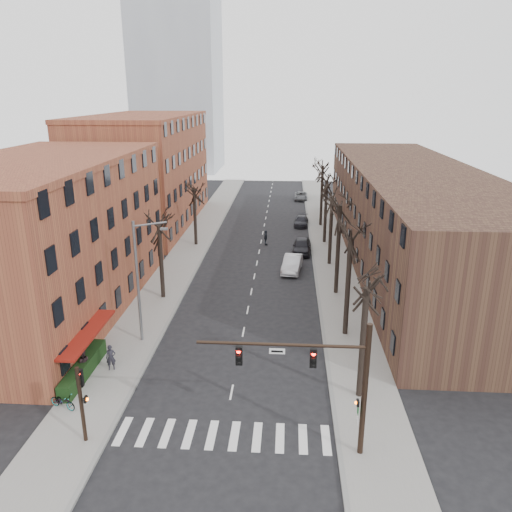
% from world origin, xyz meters
% --- Properties ---
extents(ground, '(160.00, 160.00, 0.00)m').
position_xyz_m(ground, '(0.00, 0.00, 0.00)').
color(ground, black).
rests_on(ground, ground).
extents(sidewalk_left, '(4.00, 90.00, 0.15)m').
position_xyz_m(sidewalk_left, '(-8.00, 35.00, 0.07)').
color(sidewalk_left, gray).
rests_on(sidewalk_left, ground).
extents(sidewalk_right, '(4.00, 90.00, 0.15)m').
position_xyz_m(sidewalk_right, '(8.00, 35.00, 0.07)').
color(sidewalk_right, gray).
rests_on(sidewalk_right, ground).
extents(building_left_near, '(12.00, 26.00, 12.00)m').
position_xyz_m(building_left_near, '(-16.00, 15.00, 6.00)').
color(building_left_near, brown).
rests_on(building_left_near, ground).
extents(building_left_far, '(12.00, 28.00, 14.00)m').
position_xyz_m(building_left_far, '(-16.00, 44.00, 7.00)').
color(building_left_far, brown).
rests_on(building_left_far, ground).
extents(building_right, '(12.00, 50.00, 10.00)m').
position_xyz_m(building_right, '(16.00, 30.00, 5.00)').
color(building_right, '#4D3324').
rests_on(building_right, ground).
extents(office_tower, '(18.00, 18.00, 60.00)m').
position_xyz_m(office_tower, '(-22.00, 95.00, 30.00)').
color(office_tower, '#B2B7BF').
rests_on(office_tower, ground).
extents(awning_left, '(1.20, 7.00, 0.15)m').
position_xyz_m(awning_left, '(-9.40, 6.00, 0.00)').
color(awning_left, maroon).
rests_on(awning_left, ground).
extents(hedge, '(0.80, 6.00, 1.00)m').
position_xyz_m(hedge, '(-9.50, 5.00, 0.65)').
color(hedge, black).
rests_on(hedge, sidewalk_left).
extents(tree_right_a, '(5.20, 5.20, 10.00)m').
position_xyz_m(tree_right_a, '(7.60, 4.00, 0.00)').
color(tree_right_a, black).
rests_on(tree_right_a, ground).
extents(tree_right_b, '(5.20, 5.20, 10.80)m').
position_xyz_m(tree_right_b, '(7.60, 12.00, 0.00)').
color(tree_right_b, black).
rests_on(tree_right_b, ground).
extents(tree_right_c, '(5.20, 5.20, 11.60)m').
position_xyz_m(tree_right_c, '(7.60, 20.00, 0.00)').
color(tree_right_c, black).
rests_on(tree_right_c, ground).
extents(tree_right_d, '(5.20, 5.20, 10.00)m').
position_xyz_m(tree_right_d, '(7.60, 28.00, 0.00)').
color(tree_right_d, black).
rests_on(tree_right_d, ground).
extents(tree_right_e, '(5.20, 5.20, 10.80)m').
position_xyz_m(tree_right_e, '(7.60, 36.00, 0.00)').
color(tree_right_e, black).
rests_on(tree_right_e, ground).
extents(tree_right_f, '(5.20, 5.20, 11.60)m').
position_xyz_m(tree_right_f, '(7.60, 44.00, 0.00)').
color(tree_right_f, black).
rests_on(tree_right_f, ground).
extents(tree_left_a, '(5.20, 5.20, 9.50)m').
position_xyz_m(tree_left_a, '(-7.60, 18.00, 0.00)').
color(tree_left_a, black).
rests_on(tree_left_a, ground).
extents(tree_left_b, '(5.20, 5.20, 9.50)m').
position_xyz_m(tree_left_b, '(-7.60, 34.00, 0.00)').
color(tree_left_b, black).
rests_on(tree_left_b, ground).
extents(signal_mast_arm, '(8.14, 0.30, 7.20)m').
position_xyz_m(signal_mast_arm, '(5.45, -1.00, 4.40)').
color(signal_mast_arm, black).
rests_on(signal_mast_arm, ground).
extents(signal_pole_left, '(0.47, 0.44, 4.40)m').
position_xyz_m(signal_pole_left, '(-6.99, -0.95, 2.61)').
color(signal_pole_left, black).
rests_on(signal_pole_left, ground).
extents(streetlight, '(2.45, 0.22, 9.03)m').
position_xyz_m(streetlight, '(-7.03, 10.00, 5.01)').
color(streetlight, slate).
rests_on(streetlight, ground).
extents(silver_sedan, '(2.29, 5.00, 1.59)m').
position_xyz_m(silver_sedan, '(3.71, 25.75, 0.79)').
color(silver_sedan, silver).
rests_on(silver_sedan, ground).
extents(parked_car_near, '(2.32, 5.00, 1.66)m').
position_xyz_m(parked_car_near, '(4.80, 31.85, 0.83)').
color(parked_car_near, black).
rests_on(parked_car_near, ground).
extents(parked_car_mid, '(2.15, 4.45, 1.25)m').
position_xyz_m(parked_car_mid, '(5.00, 44.00, 0.63)').
color(parked_car_mid, black).
rests_on(parked_car_mid, ground).
extents(parked_car_far, '(2.22, 4.64, 1.28)m').
position_xyz_m(parked_car_far, '(5.30, 61.28, 0.64)').
color(parked_car_far, '#5A5D62').
rests_on(parked_car_far, ground).
extents(pedestrian_a, '(0.72, 0.59, 1.70)m').
position_xyz_m(pedestrian_a, '(-8.00, 5.87, 1.00)').
color(pedestrian_a, black).
rests_on(pedestrian_a, sidewalk_left).
extents(pedestrian_b, '(1.03, 0.93, 1.73)m').
position_xyz_m(pedestrian_b, '(-9.51, 5.09, 1.02)').
color(pedestrian_b, black).
rests_on(pedestrian_b, sidewalk_left).
extents(pedestrian_crossing, '(0.50, 1.07, 1.78)m').
position_xyz_m(pedestrian_crossing, '(0.62, 34.67, 0.89)').
color(pedestrian_crossing, black).
rests_on(pedestrian_crossing, ground).
extents(bicycle, '(1.82, 1.15, 0.90)m').
position_xyz_m(bicycle, '(-9.32, 1.57, 0.60)').
color(bicycle, gray).
rests_on(bicycle, sidewalk_left).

